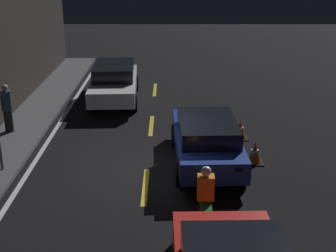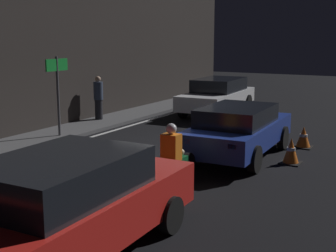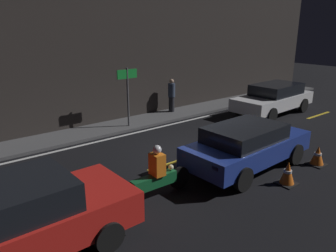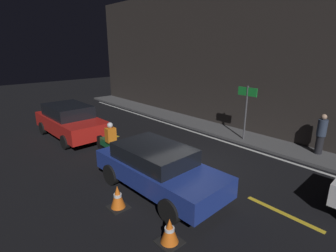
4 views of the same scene
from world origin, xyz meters
The scene contains 16 objects.
ground_plane centered at (0.00, 0.00, 0.00)m, with size 56.00×56.00×0.00m, color black.
raised_curb centered at (0.00, 4.29, 0.06)m, with size 28.00×1.61×0.12m.
building_front centered at (0.00, 5.24, 3.60)m, with size 28.00×0.30×7.20m.
lane_dash_b centered at (-5.50, 0.00, 0.00)m, with size 2.00×0.14×0.01m.
lane_dash_c centered at (-1.00, 0.00, 0.00)m, with size 2.00×0.14×0.01m.
lane_dash_d centered at (3.50, 0.00, 0.00)m, with size 2.00×0.14×0.01m.
lane_dash_e centered at (8.00, 0.00, 0.00)m, with size 2.00×0.14×0.01m.
lane_solid_kerb centered at (0.00, 3.23, 0.00)m, with size 25.20×0.14×0.01m.
taxi_red centered at (-6.06, -1.62, 0.79)m, with size 4.35×2.00×1.51m.
sedan_blue centered at (0.44, -1.65, 0.73)m, with size 4.26×1.95×1.35m.
sedan_white centered at (6.57, 1.59, 0.77)m, with size 4.65×2.04×1.43m.
motorcycle centered at (-2.79, -1.39, 0.55)m, with size 2.24×0.36×1.37m.
traffic_cone_near centered at (0.46, -3.03, 0.32)m, with size 0.50×0.50×0.65m.
traffic_cone_mid centered at (2.33, -2.89, 0.30)m, with size 0.52×0.52×0.61m.
pedestrian centered at (2.67, 4.62, 0.91)m, with size 0.34×0.34×1.58m.
shop_sign centered at (-0.21, 3.90, 1.80)m, with size 0.90×0.08×2.40m.
Camera 2 is at (-10.80, -5.89, 3.10)m, focal length 50.00 mm.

